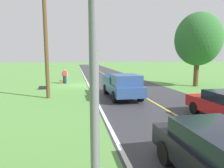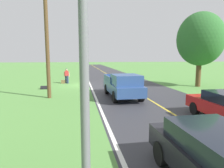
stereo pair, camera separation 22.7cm
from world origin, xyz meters
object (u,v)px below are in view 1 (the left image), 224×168
at_px(pickup_truck_passing, 122,85).
at_px(utility_pole_roadside, 46,50).
at_px(traffic_light_mast, 84,24).
at_px(hitchhiker_walking, 65,75).
at_px(tree_far_side_near, 198,39).
at_px(suitcase_carried, 61,82).

height_order(pickup_truck_passing, utility_pole_roadside, utility_pole_roadside).
distance_m(pickup_truck_passing, traffic_light_mast, 11.64).
bearing_deg(hitchhiker_walking, tree_far_side_near, 160.55).
distance_m(suitcase_carried, tree_far_side_near, 15.49).
bearing_deg(utility_pole_roadside, traffic_light_mast, 100.39).
bearing_deg(pickup_truck_passing, traffic_light_mast, 73.20).
distance_m(hitchhiker_walking, pickup_truck_passing, 10.30).
relative_size(pickup_truck_passing, tree_far_side_near, 0.73).
bearing_deg(tree_far_side_near, traffic_light_mast, 51.25).
bearing_deg(hitchhiker_walking, suitcase_carried, 10.55).
bearing_deg(traffic_light_mast, pickup_truck_passing, -106.80).
xyz_separation_m(hitchhiker_walking, traffic_light_mast, (-1.35, 20.06, 2.57)).
distance_m(hitchhiker_walking, utility_pole_roadside, 8.67).
distance_m(pickup_truck_passing, tree_far_side_near, 10.71).
xyz_separation_m(pickup_truck_passing, utility_pole_roadside, (5.45, -0.95, 2.57)).
relative_size(traffic_light_mast, tree_far_side_near, 0.69).
relative_size(hitchhiker_walking, utility_pole_roadside, 0.25).
bearing_deg(utility_pole_roadside, hitchhiker_walking, -95.67).
xyz_separation_m(hitchhiker_walking, tree_far_side_near, (-13.60, 4.80, 3.84)).
bearing_deg(tree_far_side_near, pickup_truck_passing, 26.13).
relative_size(hitchhiker_walking, traffic_light_mast, 0.34).
distance_m(suitcase_carried, pickup_truck_passing, 10.45).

